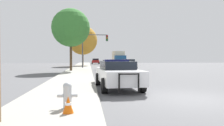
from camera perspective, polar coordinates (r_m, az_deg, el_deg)
The scene contains 12 objects.
ground_plane at distance 9.21m, azimuth 19.86°, elevation -8.80°, with size 110.00×110.00×0.00m, color #565659.
sidewalk_left at distance 8.36m, azimuth -13.89°, elevation -9.35°, with size 3.00×110.00×0.13m.
police_car at distance 11.53m, azimuth 1.43°, elevation -2.76°, with size 2.20×5.11×1.52m.
fire_hydrant at distance 6.65m, azimuth -11.57°, elevation -7.99°, with size 0.60×0.26×0.77m.
traffic_light at distance 31.97m, azimuth -4.98°, elevation 5.08°, with size 3.79×0.35×4.94m.
car_background_midblock at distance 22.75m, azimuth -0.43°, elevation -0.75°, with size 2.26×4.24×1.36m.
car_background_oncoming at distance 31.92m, azimuth 4.33°, elevation -0.15°, with size 2.07×4.61×1.37m.
car_background_distant at distance 53.90m, azimuth -4.32°, elevation 0.51°, with size 1.99×4.30×1.35m.
box_truck at distance 47.85m, azimuth 1.71°, elevation 1.46°, with size 2.59×6.60×2.99m.
tree_sidewalk_far at distance 41.19m, azimuth -7.66°, elevation 5.90°, with size 5.41×5.41×7.39m.
tree_sidewalk_mid at distance 25.44m, azimuth -10.71°, elevation 9.02°, with size 4.33×4.33×7.03m.
traffic_cone at distance 6.07m, azimuth -11.38°, elevation -10.63°, with size 0.30×0.30×0.46m.
Camera 1 is at (-3.99, -8.13, 1.63)m, focal length 35.00 mm.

